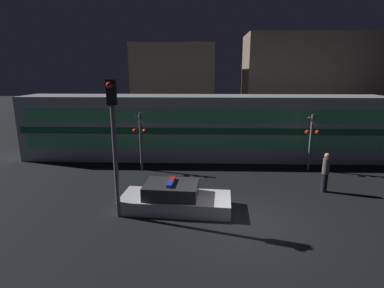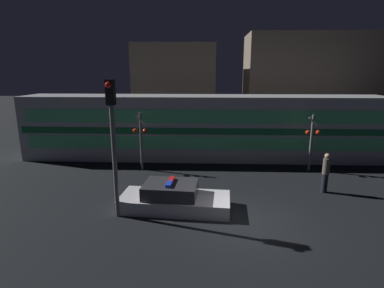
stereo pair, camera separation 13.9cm
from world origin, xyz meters
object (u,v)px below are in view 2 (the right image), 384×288
Objects in this scene: police_car at (174,199)px; pedestrian at (326,173)px; traffic_light_corner at (113,133)px; crossing_signal_near at (312,139)px; train at (203,127)px.

pedestrian is at bearing 20.91° from police_car.
police_car is 3.61m from traffic_light_corner.
pedestrian is 0.58× the size of crossing_signal_near.
police_car is 7.12m from pedestrian.
train is 6.57m from crossing_signal_near.
train reaches higher than crossing_signal_near.
traffic_light_corner reaches higher than crossing_signal_near.
traffic_light_corner is (-3.21, -8.44, 1.28)m from train.
train reaches higher than pedestrian.
traffic_light_corner reaches higher than police_car.
train is 4.35× the size of traffic_light_corner.
pedestrian is 0.36× the size of traffic_light_corner.
crossing_signal_near reaches higher than police_car.
pedestrian is (6.80, 2.05, 0.51)m from police_car.
crossing_signal_near is (0.36, 3.14, 0.88)m from pedestrian.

